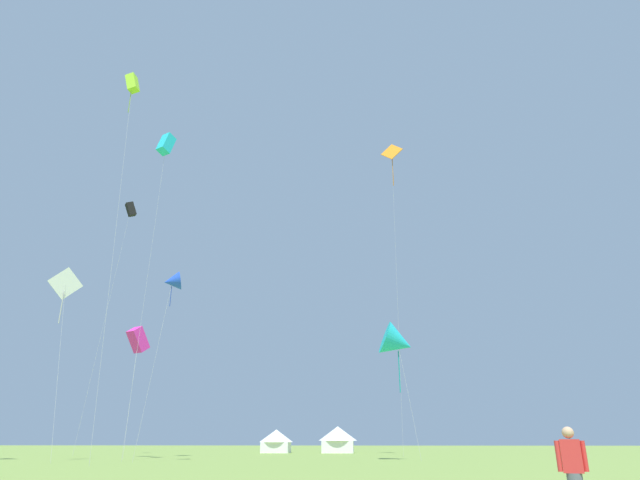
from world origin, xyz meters
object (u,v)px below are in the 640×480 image
(kite_white_diamond, at_px, (65,285))
(kite_black_box, at_px, (131,210))
(kite_lime_box, at_px, (132,85))
(person_spectator, at_px, (574,476))
(festival_tent_right, at_px, (276,440))
(kite_cyan_box, at_px, (166,145))
(kite_cyan_delta, at_px, (398,342))
(kite_magenta_box, at_px, (138,340))
(festival_tent_left, at_px, (338,438))
(kite_orange_diamond, at_px, (392,156))
(kite_blue_delta, at_px, (172,282))

(kite_white_diamond, distance_m, kite_black_box, 23.85)
(kite_lime_box, bearing_deg, person_spectator, -48.47)
(kite_white_diamond, relative_size, festival_tent_right, 3.37)
(kite_cyan_box, xyz_separation_m, person_spectator, (22.45, -33.44, -27.87))
(kite_cyan_delta, xyz_separation_m, kite_cyan_box, (-21.70, -1.53, 19.35))
(kite_white_diamond, xyz_separation_m, kite_magenta_box, (2.24, 10.64, -2.63))
(kite_cyan_delta, height_order, festival_tent_left, kite_cyan_delta)
(kite_black_box, height_order, kite_magenta_box, kite_black_box)
(kite_cyan_delta, relative_size, kite_cyan_box, 0.37)
(kite_magenta_box, bearing_deg, kite_orange_diamond, 15.59)
(kite_magenta_box, xyz_separation_m, festival_tent_left, (18.70, 23.31, -9.06))
(kite_white_diamond, xyz_separation_m, festival_tent_left, (20.94, 33.95, -11.69))
(kite_cyan_delta, distance_m, kite_blue_delta, 19.57)
(kite_cyan_delta, xyz_separation_m, kite_orange_diamond, (1.33, 12.90, 25.20))
(kite_white_diamond, relative_size, kite_orange_diamond, 0.41)
(person_spectator, bearing_deg, kite_cyan_delta, 91.24)
(kite_cyan_box, bearing_deg, festival_tent_right, 76.89)
(kite_black_box, bearing_deg, festival_tent_left, 32.41)
(kite_white_diamond, relative_size, kite_magenta_box, 1.24)
(kite_blue_delta, bearing_deg, kite_cyan_box, 133.18)
(kite_white_diamond, relative_size, kite_lime_box, 0.48)
(kite_magenta_box, distance_m, festival_tent_right, 27.21)
(kite_orange_diamond, height_order, kite_lime_box, kite_orange_diamond)
(person_spectator, height_order, festival_tent_right, festival_tent_right)
(kite_cyan_box, bearing_deg, kite_lime_box, -93.66)
(kite_white_diamond, xyz_separation_m, kite_blue_delta, (8.99, 0.11, 0.17))
(kite_cyan_box, height_order, festival_tent_right, kite_cyan_box)
(person_spectator, distance_m, festival_tent_left, 64.20)
(kite_lime_box, relative_size, festival_tent_right, 6.97)
(kite_black_box, distance_m, festival_tent_right, 35.31)
(kite_cyan_delta, height_order, kite_magenta_box, kite_magenta_box)
(kite_magenta_box, height_order, festival_tent_left, kite_magenta_box)
(kite_cyan_box, relative_size, person_spectator, 17.28)
(kite_cyan_delta, distance_m, kite_orange_diamond, 28.34)
(kite_orange_diamond, height_order, festival_tent_left, kite_orange_diamond)
(kite_black_box, xyz_separation_m, kite_orange_diamond, (32.63, -0.15, 6.13))
(kite_cyan_delta, bearing_deg, festival_tent_right, 116.92)
(kite_magenta_box, bearing_deg, festival_tent_right, 65.67)
(festival_tent_left, bearing_deg, kite_black_box, -147.59)
(kite_cyan_delta, xyz_separation_m, kite_magenta_box, (-25.17, 5.50, 1.51))
(kite_black_box, xyz_separation_m, kite_lime_box, (9.12, -22.13, 1.75))
(person_spectator, bearing_deg, festival_tent_left, 96.46)
(kite_magenta_box, relative_size, person_spectator, 7.04)
(kite_cyan_box, height_order, kite_magenta_box, kite_cyan_box)
(kite_cyan_box, distance_m, festival_tent_right, 41.30)
(kite_orange_diamond, distance_m, festival_tent_right, 39.94)
(kite_magenta_box, distance_m, kite_lime_box, 24.39)
(kite_lime_box, bearing_deg, kite_magenta_box, 101.59)
(kite_cyan_box, bearing_deg, kite_blue_delta, -46.82)
(kite_white_diamond, height_order, festival_tent_right, kite_white_diamond)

